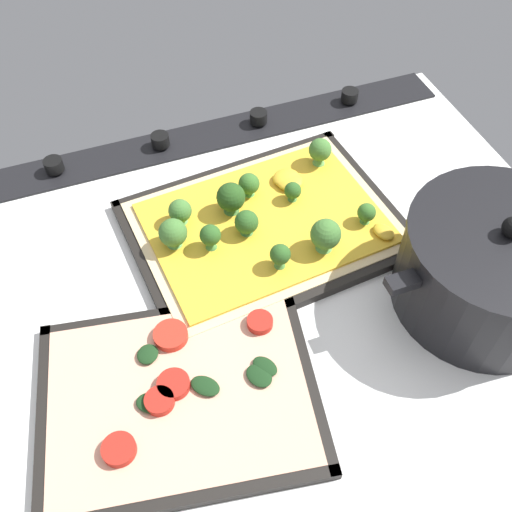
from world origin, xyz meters
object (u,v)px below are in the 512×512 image
(baking_tray_front, at_px, (265,229))
(veggie_pizza_back, at_px, (179,393))
(cooking_pot, at_px, (492,268))
(broccoli_pizza, at_px, (264,220))
(baking_tray_back, at_px, (179,398))

(baking_tray_front, distance_m, veggie_pizza_back, 0.26)
(baking_tray_front, xyz_separation_m, cooking_pot, (-0.21, 0.20, 0.06))
(broccoli_pizza, distance_m, veggie_pizza_back, 0.27)
(broccoli_pizza, height_order, cooking_pot, cooking_pot)
(broccoli_pizza, xyz_separation_m, cooking_pot, (-0.21, 0.20, 0.04))
(broccoli_pizza, height_order, veggie_pizza_back, broccoli_pizza)
(baking_tray_back, bearing_deg, veggie_pizza_back, -121.17)
(veggie_pizza_back, bearing_deg, cooking_pot, -179.92)
(veggie_pizza_back, relative_size, cooking_pot, 1.08)
(broccoli_pizza, bearing_deg, cooking_pot, 136.92)
(baking_tray_front, xyz_separation_m, baking_tray_back, (0.18, 0.20, 0.00))
(cooking_pot, bearing_deg, broccoli_pizza, -43.08)
(baking_tray_front, bearing_deg, baking_tray_back, 48.18)
(baking_tray_back, bearing_deg, broccoli_pizza, -131.39)
(baking_tray_front, bearing_deg, broccoli_pizza, -63.57)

